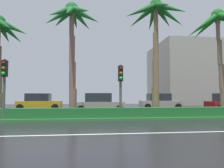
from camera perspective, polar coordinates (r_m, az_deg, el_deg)
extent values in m
cube|color=black|center=(15.10, -9.69, -9.19)|extent=(90.00, 42.00, 0.10)
cube|color=white|center=(8.18, -12.52, -13.91)|extent=(81.00, 0.14, 0.01)
cube|color=#2D6B33|center=(14.10, -9.92, -9.11)|extent=(85.50, 4.00, 0.15)
cube|color=#1E6028|center=(12.67, -10.29, -8.07)|extent=(76.50, 0.70, 0.60)
cone|color=#1A5722|center=(15.53, -26.35, 14.07)|extent=(2.06, 0.68, 1.27)
cone|color=#1A5722|center=(16.12, -26.89, 12.89)|extent=(1.72, 1.84, 1.53)
cone|color=#1A5722|center=(16.53, -28.32, 12.71)|extent=(0.63, 2.01, 1.44)
cone|color=#1A5722|center=(15.01, -28.29, 14.57)|extent=(1.82, 1.82, 1.34)
cylinder|color=brown|center=(13.61, -11.06, -5.19)|extent=(0.50, 0.50, 1.80)
cylinder|color=brown|center=(13.70, -11.17, 2.37)|extent=(0.44, 0.44, 1.80)
cylinder|color=brown|center=(14.02, -11.28, 9.71)|extent=(0.38, 0.38, 1.80)
cylinder|color=brown|center=(14.56, -11.39, 16.60)|extent=(0.32, 0.32, 1.80)
sphere|color=#21662E|center=(14.93, -11.34, 20.22)|extent=(0.90, 0.90, 0.90)
cone|color=#21662E|center=(14.85, -7.44, 18.64)|extent=(2.20, 0.85, 1.32)
cone|color=#21662E|center=(15.35, -8.73, 17.57)|extent=(1.82, 1.94, 1.47)
cone|color=#21662E|center=(15.67, -10.59, 17.57)|extent=(0.82, 2.20, 1.28)
cone|color=#21662E|center=(15.47, -13.73, 17.72)|extent=(1.90, 1.92, 1.35)
cone|color=#21662E|center=(14.82, -14.93, 18.11)|extent=(2.06, 0.57, 1.60)
cone|color=#21662E|center=(14.21, -14.34, 19.25)|extent=(1.88, 1.87, 1.52)
cone|color=#21662E|center=(13.91, -12.04, 19.66)|extent=(0.74, 2.12, 1.55)
cone|color=#21662E|center=(14.04, -9.07, 20.10)|extent=(1.76, 2.04, 1.28)
cylinder|color=brown|center=(14.68, 12.27, -4.67)|extent=(0.51, 0.51, 1.98)
cylinder|color=brown|center=(14.80, 12.30, 3.02)|extent=(0.45, 0.45, 1.98)
cylinder|color=brown|center=(15.18, 12.33, 10.46)|extent=(0.39, 0.39, 1.98)
cylinder|color=brown|center=(15.80, 12.35, 17.43)|extent=(0.33, 0.33, 1.98)
sphere|color=#1A5921|center=(16.21, 12.30, 21.04)|extent=(0.90, 0.90, 0.90)
cone|color=#1A5921|center=(16.45, 15.98, 18.21)|extent=(2.56, 0.90, 1.81)
cone|color=#1A5921|center=(17.00, 14.33, 18.04)|extent=(2.29, 2.18, 1.53)
cone|color=#1A5921|center=(17.04, 11.32, 17.74)|extent=(0.77, 2.62, 1.63)
cone|color=#1A5921|center=(16.54, 8.57, 18.41)|extent=(2.16, 2.28, 1.62)
cone|color=#1A5921|center=(15.55, 8.19, 19.88)|extent=(2.64, 0.88, 1.60)
cone|color=#1A5921|center=(15.10, 9.82, 20.41)|extent=(2.35, 2.03, 1.70)
cone|color=#1A5921|center=(14.98, 13.95, 20.99)|extent=(0.59, 2.60, 1.55)
cone|color=#1A5921|center=(15.46, 16.21, 19.94)|extent=(2.07, 2.33, 1.68)
cylinder|color=brown|center=(16.85, 29.11, -4.40)|extent=(0.43, 0.43, 1.83)
cylinder|color=brown|center=(16.86, 28.69, 1.81)|extent=(0.38, 0.38, 1.83)
cylinder|color=brown|center=(17.07, 28.28, 7.94)|extent=(0.32, 0.32, 1.83)
cylinder|color=brown|center=(17.48, 27.87, 13.86)|extent=(0.27, 0.27, 1.83)
sphere|color=#1C6622|center=(17.80, 27.78, 16.99)|extent=(0.90, 0.90, 0.90)
cone|color=#1C6622|center=(18.76, 27.86, 14.41)|extent=(1.93, 2.42, 1.46)
cone|color=#1C6622|center=(18.27, 24.96, 14.43)|extent=(1.30, 2.56, 1.67)
cone|color=#1C6622|center=(17.50, 24.28, 14.81)|extent=(2.39, 1.66, 1.87)
cone|color=#1C6622|center=(16.78, 25.53, 15.71)|extent=(2.49, 1.29, 1.84)
cylinder|color=#4C4C47|center=(13.26, -28.33, -1.25)|extent=(0.16, 0.16, 3.50)
cube|color=black|center=(13.35, -28.19, 3.91)|extent=(0.28, 0.32, 0.96)
sphere|color=maroon|center=(13.23, -28.43, 5.28)|extent=(0.20, 0.20, 0.20)
sphere|color=#7F600F|center=(13.19, -28.47, 3.99)|extent=(0.20, 0.20, 0.20)
sphere|color=#1EEA3F|center=(13.16, -28.50, 2.70)|extent=(0.20, 0.20, 0.20)
cylinder|color=#4C4C47|center=(12.49, 2.44, -2.01)|extent=(0.16, 0.16, 3.29)
cube|color=black|center=(12.56, 2.43, 2.99)|extent=(0.28, 0.32, 0.96)
sphere|color=maroon|center=(12.43, 2.55, 4.44)|extent=(0.20, 0.20, 0.20)
sphere|color=#7F600F|center=(12.39, 2.55, 3.07)|extent=(0.20, 0.20, 0.20)
sphere|color=#1EEA3F|center=(12.36, 2.56, 1.69)|extent=(0.20, 0.20, 0.20)
cube|color=#B28C1E|center=(21.82, -19.79, -5.48)|extent=(4.30, 1.76, 0.72)
cube|color=#1E2328|center=(21.83, -20.14, -3.53)|extent=(2.30, 1.58, 0.76)
cylinder|color=black|center=(22.40, -15.13, -6.16)|extent=(0.68, 0.22, 0.68)
cylinder|color=black|center=(20.62, -15.89, -6.41)|extent=(0.68, 0.22, 0.68)
cylinder|color=black|center=(23.12, -23.29, -5.91)|extent=(0.68, 0.22, 0.68)
cylinder|color=black|center=(21.41, -24.69, -6.12)|extent=(0.68, 0.22, 0.68)
cube|color=gray|center=(18.10, -3.51, -6.17)|extent=(4.30, 1.76, 0.72)
cube|color=#1E2328|center=(18.07, -3.98, -3.82)|extent=(2.30, 1.58, 0.76)
cylinder|color=black|center=(19.17, 1.31, -6.78)|extent=(0.68, 0.22, 0.68)
cylinder|color=black|center=(17.39, 2.12, -7.15)|extent=(0.68, 0.22, 0.68)
cylinder|color=black|center=(19.01, -8.66, -6.78)|extent=(0.68, 0.22, 0.68)
cylinder|color=black|center=(17.21, -8.89, -7.15)|extent=(0.68, 0.22, 0.68)
cube|color=gray|center=(22.47, 13.50, -5.51)|extent=(4.30, 1.76, 0.72)
cube|color=#1E2328|center=(22.40, 13.11, -3.63)|extent=(2.30, 1.58, 0.76)
cylinder|color=black|center=(23.92, 16.50, -5.94)|extent=(0.68, 0.22, 0.68)
cylinder|color=black|center=(22.27, 18.32, -6.13)|extent=(0.68, 0.22, 0.68)
cylinder|color=black|center=(22.84, 8.81, -6.17)|extent=(0.68, 0.22, 0.68)
cylinder|color=black|center=(21.11, 10.11, -6.41)|extent=(0.68, 0.22, 0.68)
cylinder|color=black|center=(22.18, 25.69, -5.98)|extent=(0.68, 0.22, 0.68)
cylinder|color=black|center=(20.67, 28.35, -6.14)|extent=(0.68, 0.22, 0.68)
cube|color=gray|center=(39.80, 23.71, 2.38)|extent=(16.27, 11.80, 10.46)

